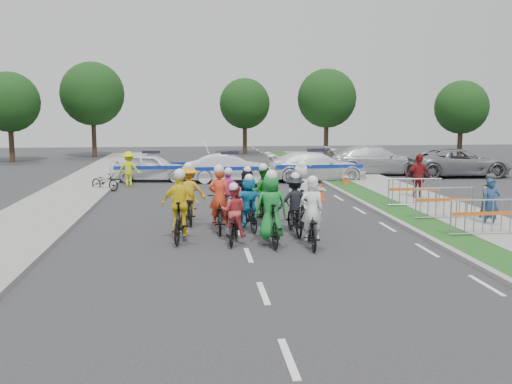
{
  "coord_description": "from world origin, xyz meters",
  "views": [
    {
      "loc": [
        -1.32,
        -13.69,
        3.53
      ],
      "look_at": [
        0.56,
        3.4,
        1.1
      ],
      "focal_mm": 40.0,
      "sensor_mm": 36.0,
      "label": 1
    }
  ],
  "objects": [
    {
      "name": "sidewalk_left",
      "position": [
        -6.5,
        5.0,
        0.07
      ],
      "size": [
        3.0,
        60.0,
        0.13
      ],
      "primitive_type": "cube",
      "color": "gray",
      "rests_on": "ground"
    },
    {
      "name": "tree_1",
      "position": [
        9.0,
        30.0,
        4.54
      ],
      "size": [
        4.55,
        4.55,
        6.82
      ],
      "color": "#382619",
      "rests_on": "ground"
    },
    {
      "name": "spectator_0",
      "position": [
        7.68,
        2.56,
        0.76
      ],
      "size": [
        0.58,
        0.4,
        1.52
      ],
      "primitive_type": "imported",
      "rotation": [
        0.0,
        0.0,
        -0.07
      ],
      "color": "navy",
      "rests_on": "ground"
    },
    {
      "name": "barrier_2",
      "position": [
        6.7,
        6.19,
        0.56
      ],
      "size": [
        2.03,
        0.62,
        1.12
      ],
      "primitive_type": null,
      "rotation": [
        0.0,
        0.0,
        -0.06
      ],
      "color": "#A5A8AD",
      "rests_on": "ground"
    },
    {
      "name": "grass_strip",
      "position": [
        5.8,
        5.0,
        0.06
      ],
      "size": [
        1.2,
        60.0,
        0.11
      ],
      "primitive_type": "cube",
      "color": "#174315",
      "rests_on": "ground"
    },
    {
      "name": "rider_5",
      "position": [
        0.3,
        2.94,
        0.73
      ],
      "size": [
        1.43,
        1.69,
        1.72
      ],
      "rotation": [
        0.0,
        0.0,
        3.34
      ],
      "color": "black",
      "rests_on": "ground"
    },
    {
      "name": "spectator_1",
      "position": [
        8.13,
        3.4,
        0.79
      ],
      "size": [
        0.8,
        0.64,
        1.58
      ],
      "primitive_type": "imported",
      "rotation": [
        0.0,
        0.0,
        0.05
      ],
      "color": "#5D5D62",
      "rests_on": "ground"
    },
    {
      "name": "civilian_sedan",
      "position": [
        8.86,
        17.44,
        0.82
      ],
      "size": [
        5.67,
        2.41,
        1.63
      ],
      "primitive_type": "imported",
      "rotation": [
        0.0,
        0.0,
        1.55
      ],
      "color": "#B8B8BD",
      "rests_on": "ground"
    },
    {
      "name": "spectator_2",
      "position": [
        7.58,
        8.03,
        0.93
      ],
      "size": [
        1.16,
        0.63,
        1.87
      ],
      "primitive_type": "imported",
      "rotation": [
        0.0,
        0.0,
        0.16
      ],
      "color": "maroon",
      "rests_on": "ground"
    },
    {
      "name": "tree_4",
      "position": [
        3.0,
        34.0,
        4.19
      ],
      "size": [
        4.2,
        4.2,
        6.3
      ],
      "color": "#382619",
      "rests_on": "ground"
    },
    {
      "name": "tree_2",
      "position": [
        18.0,
        26.0,
        3.83
      ],
      "size": [
        3.85,
        3.85,
        5.77
      ],
      "color": "#382619",
      "rests_on": "ground"
    },
    {
      "name": "rider_1",
      "position": [
        0.7,
        1.02,
        0.78
      ],
      "size": [
        0.88,
        1.96,
        2.03
      ],
      "rotation": [
        0.0,
        0.0,
        3.2
      ],
      "color": "black",
      "rests_on": "ground"
    },
    {
      "name": "police_car_0",
      "position": [
        -3.46,
        15.78,
        0.71
      ],
      "size": [
        4.34,
        2.18,
        1.42
      ],
      "primitive_type": "imported",
      "rotation": [
        0.0,
        0.0,
        1.45
      ],
      "color": "white",
      "rests_on": "ground"
    },
    {
      "name": "barrier_0",
      "position": [
        6.7,
        1.14,
        0.56
      ],
      "size": [
        2.0,
        0.5,
        1.12
      ],
      "primitive_type": null,
      "rotation": [
        0.0,
        0.0,
        -0.0
      ],
      "color": "#A5A8AD",
      "rests_on": "ground"
    },
    {
      "name": "rider_6",
      "position": [
        -0.58,
        2.96,
        0.66
      ],
      "size": [
        0.74,
        1.98,
        2.0
      ],
      "rotation": [
        0.0,
        0.0,
        3.11
      ],
      "color": "black",
      "rests_on": "ground"
    },
    {
      "name": "rider_8",
      "position": [
        0.86,
        4.15,
        0.71
      ],
      "size": [
        0.85,
        1.93,
        1.92
      ],
      "rotation": [
        0.0,
        0.0,
        3.06
      ],
      "color": "black",
      "rests_on": "ground"
    },
    {
      "name": "rider_4",
      "position": [
        1.57,
        2.34,
        0.71
      ],
      "size": [
        1.03,
        1.8,
        1.82
      ],
      "rotation": [
        0.0,
        0.0,
        3.18
      ],
      "color": "black",
      "rests_on": "ground"
    },
    {
      "name": "barrier_1",
      "position": [
        6.7,
        3.67,
        0.56
      ],
      "size": [
        2.01,
        0.54,
        1.12
      ],
      "primitive_type": null,
      "rotation": [
        0.0,
        0.0,
        0.02
      ],
      "color": "#A5A8AD",
      "rests_on": "ground"
    },
    {
      "name": "rider_2",
      "position": [
        -0.27,
        1.36,
        0.63
      ],
      "size": [
        0.86,
        1.71,
        1.66
      ],
      "rotation": [
        0.0,
        0.0,
        2.96
      ],
      "color": "black",
      "rests_on": "ground"
    },
    {
      "name": "cone_1",
      "position": [
        5.9,
        12.68,
        0.34
      ],
      "size": [
        0.4,
        0.4,
        0.7
      ],
      "color": "#F24C0C",
      "rests_on": "ground"
    },
    {
      "name": "civilian_suv",
      "position": [
        13.13,
        15.96,
        0.76
      ],
      "size": [
        5.59,
        2.76,
        1.53
      ],
      "primitive_type": "imported",
      "rotation": [
        0.0,
        0.0,
        1.53
      ],
      "color": "slate",
      "rests_on": "ground"
    },
    {
      "name": "marshal_hiviz",
      "position": [
        -4.38,
        13.83,
        0.83
      ],
      "size": [
        1.17,
        0.81,
        1.66
      ],
      "primitive_type": "imported",
      "rotation": [
        0.0,
        0.0,
        2.95
      ],
      "color": "#CFE50C",
      "rests_on": "ground"
    },
    {
      "name": "tree_0",
      "position": [
        -14.0,
        28.0,
        4.19
      ],
      "size": [
        4.2,
        4.2,
        6.3
      ],
      "color": "#382619",
      "rests_on": "ground"
    },
    {
      "name": "rider_11",
      "position": [
        0.46,
        5.18,
        0.73
      ],
      "size": [
        1.43,
        1.7,
        1.73
      ],
      "rotation": [
        0.0,
        0.0,
        2.95
      ],
      "color": "black",
      "rests_on": "ground"
    },
    {
      "name": "rider_10",
      "position": [
        -1.48,
        4.32,
        0.76
      ],
      "size": [
        1.12,
        1.96,
        1.96
      ],
      "rotation": [
        0.0,
        0.0,
        3.2
      ],
      "color": "black",
      "rests_on": "ground"
    },
    {
      "name": "sidewalk_right",
      "position": [
        7.6,
        5.0,
        0.07
      ],
      "size": [
        2.4,
        60.0,
        0.13
      ],
      "primitive_type": "cube",
      "color": "gray",
      "rests_on": "ground"
    },
    {
      "name": "rider_7",
      "position": [
        2.0,
        3.64,
        0.79
      ],
      "size": [
        0.89,
        1.97,
        2.04
      ],
      "rotation": [
        0.0,
        0.0,
        3.08
      ],
      "color": "black",
      "rests_on": "ground"
    },
    {
      "name": "rider_9",
      "position": [
        -0.22,
        4.48,
        0.68
      ],
      "size": [
        0.93,
        1.73,
        1.76
      ],
      "rotation": [
        0.0,
        0.0,
        2.99
      ],
      "color": "black",
      "rests_on": "ground"
    },
    {
      "name": "curb_right",
      "position": [
        5.1,
        5.0,
        0.06
      ],
      "size": [
        0.2,
        60.0,
        0.12
      ],
      "primitive_type": "cube",
      "color": "gray",
      "rests_on": "ground"
    },
    {
      "name": "police_car_1",
      "position": [
        0.5,
        14.92,
        0.7
      ],
      "size": [
        4.26,
        1.51,
        1.4
      ],
      "primitive_type": "imported",
      "rotation": [
        0.0,
        0.0,
        1.56
      ],
      "color": "white",
      "rests_on": "ground"
    },
    {
      "name": "police_car_2",
      "position": [
        4.91,
        14.87,
        0.76
      ],
      "size": [
        5.23,
        2.17,
        1.51
      ],
      "primitive_type": "imported",
      "rotation": [
        0.0,
        0.0,
        1.56
      ],
      "color": "white",
      "rests_on": "ground"
    },
    {
      "name": "rider_0",
      "position": [
        1.73,
        0.74,
        0.63
      ],
      "size": [
        0.83,
        1.91,
        1.9
      ],
      "rotation": [
        0.0,
        0.0,
        3.04
      ],
      "color": "black",
      "rests_on": "ground"
    },
    {
      "name": "cone_0",
      "position": [
        3.74,
        8.56,
        0.34
      ],
      "size": [
        0.4,
        0.4,
        0.7
      ],
      "color": "#F24C0C",
      "rests_on": "ground"
    },
    {
      "name": "ground",
      "position": [
        0.0,
        0.0,
        0.0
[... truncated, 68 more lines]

